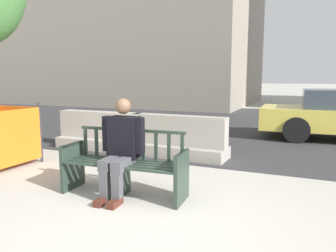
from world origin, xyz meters
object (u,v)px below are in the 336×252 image
street_bench (125,166)px  jersey_barrier_centre (178,140)px  jersey_barrier_left (100,134)px  seated_person (121,146)px

street_bench → jersey_barrier_centre: bearing=93.7°
street_bench → jersey_barrier_centre: street_bench is taller
street_bench → jersey_barrier_left: size_ratio=0.86×
jersey_barrier_centre → seated_person: bearing=-86.7°
jersey_barrier_left → jersey_barrier_centre: bearing=-0.3°
jersey_barrier_centre → jersey_barrier_left: same height
street_bench → seated_person: 0.30m
street_bench → seated_person: (-0.01, -0.06, 0.29)m
jersey_barrier_centre → jersey_barrier_left: bearing=179.7°
street_bench → jersey_barrier_centre: 2.34m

